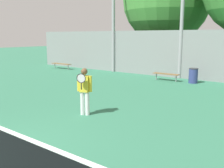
# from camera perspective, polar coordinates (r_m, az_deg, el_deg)

# --- Properties ---
(tennis_player) EXTENTS (0.50, 0.48, 1.59)m
(tennis_player) POSITION_cam_1_polar(r_m,az_deg,el_deg) (8.74, -6.00, -1.11)
(tennis_player) COLOR silver
(tennis_player) RESTS_ON ground_plane
(bench_courtside_near) EXTENTS (1.60, 0.40, 0.43)m
(bench_courtside_near) POSITION_cam_1_polar(r_m,az_deg,el_deg) (15.86, 11.70, 2.10)
(bench_courtside_near) COLOR brown
(bench_courtside_near) RESTS_ON ground_plane
(bench_courtside_far) EXTENTS (1.98, 0.40, 0.43)m
(bench_courtside_far) POSITION_cam_1_polar(r_m,az_deg,el_deg) (21.55, -10.98, 4.30)
(bench_courtside_far) COLOR brown
(bench_courtside_far) RESTS_ON ground_plane
(light_pole_far_right) EXTENTS (0.90, 0.60, 8.42)m
(light_pole_far_right) POSITION_cam_1_polar(r_m,az_deg,el_deg) (19.60, 0.30, 17.75)
(light_pole_far_right) COLOR #939399
(light_pole_far_right) RESTS_ON ground_plane
(trash_bin) EXTENTS (0.52, 0.52, 0.84)m
(trash_bin) POSITION_cam_1_polar(r_m,az_deg,el_deg) (15.41, 17.27, 1.75)
(trash_bin) COLOR navy
(trash_bin) RESTS_ON ground_plane
(back_fence) EXTENTS (28.22, 0.06, 2.98)m
(back_fence) POSITION_cam_1_polar(r_m,az_deg,el_deg) (16.49, 18.33, 5.96)
(back_fence) COLOR gray
(back_fence) RESTS_ON ground_plane
(tree_green_broad) EXTENTS (6.67, 6.67, 8.69)m
(tree_green_broad) POSITION_cam_1_polar(r_m,az_deg,el_deg) (21.47, 11.78, 17.52)
(tree_green_broad) COLOR brown
(tree_green_broad) RESTS_ON ground_plane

